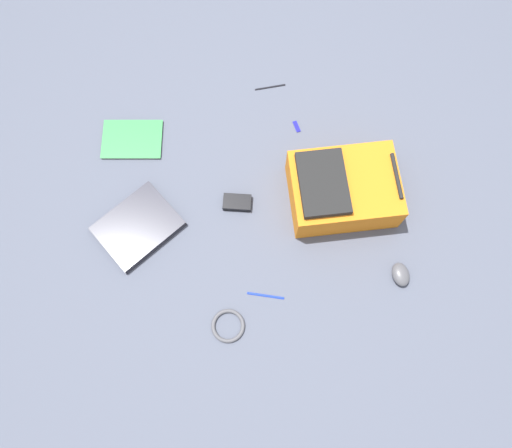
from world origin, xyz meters
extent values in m
plane|color=#4C5160|center=(0.00, 0.00, 0.00)|extent=(4.07, 4.07, 0.00)
cube|color=orange|center=(-0.02, 0.39, 0.08)|extent=(0.35, 0.45, 0.16)
cube|color=black|center=(-0.03, 0.29, 0.18)|extent=(0.28, 0.20, 0.03)
cylinder|color=black|center=(-0.01, 0.59, 0.17)|extent=(0.19, 0.03, 0.02)
cube|color=#24242C|center=(-0.04, -0.46, 0.01)|extent=(0.38, 0.40, 0.02)
cube|color=#2D2D38|center=(-0.04, -0.46, 0.03)|extent=(0.37, 0.39, 0.01)
cube|color=silver|center=(-0.45, -0.44, 0.00)|extent=(0.22, 0.28, 0.01)
cube|color=#2D8C3F|center=(-0.45, -0.44, 0.01)|extent=(0.23, 0.29, 0.00)
ellipsoid|color=#4C4C51|center=(0.35, 0.54, 0.02)|extent=(0.10, 0.07, 0.04)
torus|color=#4C4C51|center=(0.42, -0.17, 0.01)|extent=(0.13, 0.13, 0.02)
cube|color=black|center=(-0.07, -0.04, 0.01)|extent=(0.10, 0.13, 0.03)
cylinder|color=#1933B2|center=(0.33, 0.00, 0.00)|extent=(0.06, 0.14, 0.01)
cylinder|color=black|center=(-0.60, 0.20, 0.00)|extent=(0.01, 0.14, 0.01)
cube|color=#191999|center=(-0.38, 0.28, 0.00)|extent=(0.06, 0.03, 0.01)
camera|label=1|loc=(0.67, -0.10, 2.02)|focal=35.96mm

